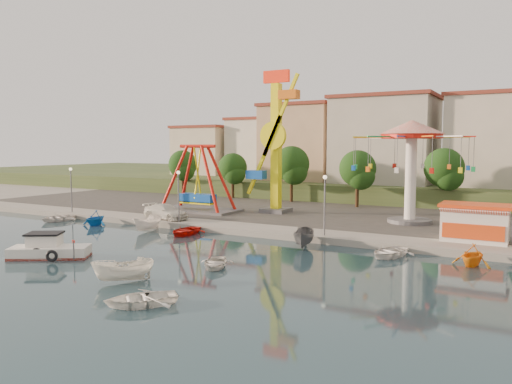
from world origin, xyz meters
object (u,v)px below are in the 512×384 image
Objects in this scene: kamikaze_tower at (277,145)px; skiff at (123,271)px; pirate_ship_ride at (198,180)px; rowboat_a at (215,263)px; van at (166,212)px; wave_swinger at (411,148)px; cabin_motorboat at (49,250)px.

skiff is (4.51, -29.57, -7.83)m from kamikaze_tower.
rowboat_a is at bearing -51.41° from pirate_ship_ride.
van is at bearing 160.48° from skiff.
wave_swinger is (15.33, -0.31, -0.37)m from kamikaze_tower.
van is (0.80, -6.93, -3.00)m from pirate_ship_ride.
skiff reaches higher than rowboat_a.
kamikaze_tower reaches higher than van.
cabin_motorboat is 1.79× the size of rowboat_a.
skiff is (-10.82, -29.26, -7.46)m from wave_swinger.
skiff is at bearing -81.33° from kamikaze_tower.
rowboat_a is at bearing 101.43° from skiff.
van is at bearing 66.60° from cabin_motorboat.
van is at bearing -128.23° from kamikaze_tower.
kamikaze_tower is at bearing 81.95° from rowboat_a.
cabin_motorboat is at bearing -163.18° from van.
wave_swinger is 25.95m from rowboat_a.
rowboat_a is 6.51m from skiff.
wave_swinger reaches higher than cabin_motorboat.
cabin_motorboat is at bearing -156.08° from skiff.
pirate_ship_ride reaches higher than cabin_motorboat.
skiff is at bearing -110.30° from wave_swinger.
cabin_motorboat is 1.57× the size of skiff.
skiff is at bearing -62.91° from pirate_ship_ride.
kamikaze_tower is 3.03× the size of van.
skiff is 0.70× the size of van.
wave_swinger is at bearing -59.15° from van.
pirate_ship_ride is at bearing -159.37° from kamikaze_tower.
kamikaze_tower is 1.42× the size of wave_swinger.
skiff is 23.05m from van.
van is at bearing -83.40° from pirate_ship_ride.
wave_swinger is (24.24, 3.05, 3.80)m from pirate_ship_ride.
pirate_ship_ride reaches higher than skiff.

